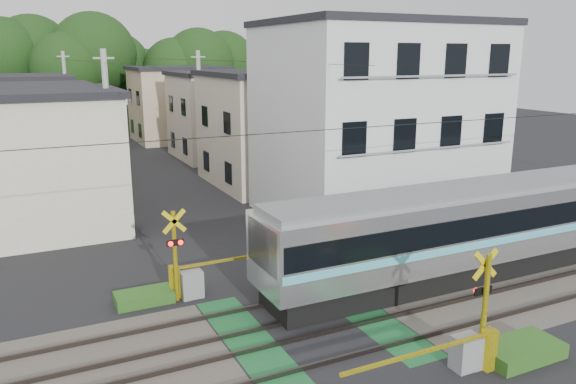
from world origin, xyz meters
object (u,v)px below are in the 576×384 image
crossing_signal_far (188,277)px  apartment_block (375,120)px  pedestrian (121,158)px  commuter_train (469,228)px  crossing_signal_near (471,344)px

crossing_signal_far → apartment_block: size_ratio=0.46×
pedestrian → commuter_train: bearing=88.0°
commuter_train → apartment_block: 8.92m
crossing_signal_near → crossing_signal_far: (-5.17, 7.31, 0.00)m
pedestrian → crossing_signal_far: bearing=65.9°
apartment_block → pedestrian: apartment_block is taller
crossing_signal_far → pedestrian: bearing=85.8°
crossing_signal_near → apartment_block: apartment_block is taller
crossing_signal_far → pedestrian: 22.19m
commuter_train → pedestrian: (-7.90, 24.58, -0.85)m
commuter_train → crossing_signal_near: 6.61m
apartment_block → commuter_train: bearing=-100.5°
pedestrian → apartment_block: bearing=100.3°
crossing_signal_near → apartment_block: size_ratio=0.46×
crossing_signal_far → crossing_signal_near: bearing=-54.7°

